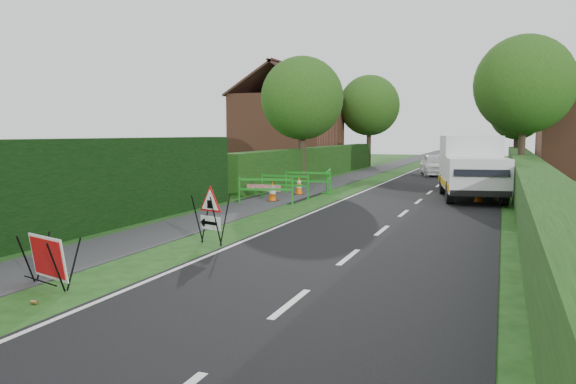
% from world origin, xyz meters
% --- Properties ---
extents(ground, '(120.00, 120.00, 0.00)m').
position_xyz_m(ground, '(0.00, 0.00, 0.00)').
color(ground, '#1A4112').
rests_on(ground, ground).
extents(road_surface, '(6.00, 90.00, 0.02)m').
position_xyz_m(road_surface, '(2.50, 35.00, 0.00)').
color(road_surface, black).
rests_on(road_surface, ground).
extents(footpath, '(2.00, 90.00, 0.02)m').
position_xyz_m(footpath, '(-3.00, 35.00, 0.01)').
color(footpath, '#2D2D30').
rests_on(footpath, ground).
extents(hedge_west_near, '(1.10, 18.00, 2.50)m').
position_xyz_m(hedge_west_near, '(-5.00, 0.00, 0.00)').
color(hedge_west_near, black).
rests_on(hedge_west_near, ground).
extents(hedge_west_far, '(1.00, 24.00, 1.80)m').
position_xyz_m(hedge_west_far, '(-5.00, 22.00, 0.00)').
color(hedge_west_far, '#14380F').
rests_on(hedge_west_far, ground).
extents(hedge_east, '(1.20, 50.00, 1.50)m').
position_xyz_m(hedge_east, '(6.50, 16.00, 0.00)').
color(hedge_east, '#14380F').
rests_on(hedge_east, ground).
extents(house_west, '(7.50, 7.40, 7.88)m').
position_xyz_m(house_west, '(-10.00, 30.00, 2.90)').
color(house_west, brown).
rests_on(house_west, ground).
extents(tree_nw, '(4.40, 4.40, 6.70)m').
position_xyz_m(tree_nw, '(-4.60, 18.00, 4.48)').
color(tree_nw, '#2D2116').
rests_on(tree_nw, ground).
extents(tree_ne, '(5.20, 5.20, 7.79)m').
position_xyz_m(tree_ne, '(6.40, 22.00, 5.17)').
color(tree_ne, '#2D2116').
rests_on(tree_ne, ground).
extents(tree_fw, '(4.80, 4.80, 7.24)m').
position_xyz_m(tree_fw, '(-4.60, 34.00, 4.83)').
color(tree_fw, '#2D2116').
rests_on(tree_fw, ground).
extents(tree_fe, '(4.20, 4.20, 6.33)m').
position_xyz_m(tree_fe, '(6.40, 38.00, 4.22)').
color(tree_fe, '#2D2116').
rests_on(tree_fe, ground).
extents(red_rect_sign, '(1.17, 0.91, 0.89)m').
position_xyz_m(red_rect_sign, '(-1.72, -3.07, 0.51)').
color(red_rect_sign, black).
rests_on(red_rect_sign, ground).
extents(triangle_sign, '(1.02, 1.02, 1.18)m').
position_xyz_m(triangle_sign, '(-0.94, 1.18, 0.82)').
color(triangle_sign, black).
rests_on(triangle_sign, ground).
extents(works_van, '(3.07, 5.85, 2.54)m').
position_xyz_m(works_van, '(4.30, 13.32, 1.35)').
color(works_van, silver).
rests_on(works_van, ground).
extents(traffic_cone_0, '(0.38, 0.38, 0.79)m').
position_xyz_m(traffic_cone_0, '(4.67, 12.06, 0.39)').
color(traffic_cone_0, black).
rests_on(traffic_cone_0, ground).
extents(traffic_cone_1, '(0.38, 0.38, 0.79)m').
position_xyz_m(traffic_cone_1, '(5.29, 14.27, 0.39)').
color(traffic_cone_1, black).
rests_on(traffic_cone_1, ground).
extents(traffic_cone_2, '(0.38, 0.38, 0.79)m').
position_xyz_m(traffic_cone_2, '(5.40, 15.26, 0.39)').
color(traffic_cone_2, black).
rests_on(traffic_cone_2, ground).
extents(traffic_cone_3, '(0.38, 0.38, 0.79)m').
position_xyz_m(traffic_cone_3, '(-2.82, 9.59, 0.39)').
color(traffic_cone_3, black).
rests_on(traffic_cone_3, ground).
extents(traffic_cone_4, '(0.38, 0.38, 0.79)m').
position_xyz_m(traffic_cone_4, '(-2.66, 12.17, 0.39)').
color(traffic_cone_4, black).
rests_on(traffic_cone_4, ground).
extents(ped_barrier_0, '(2.08, 0.87, 1.00)m').
position_xyz_m(ped_barrier_0, '(-2.74, 8.74, 0.63)').
color(ped_barrier_0, '#18851A').
rests_on(ped_barrier_0, ground).
extents(ped_barrier_1, '(2.06, 0.37, 1.00)m').
position_xyz_m(ped_barrier_1, '(-2.70, 10.59, 0.63)').
color(ped_barrier_1, '#18851A').
rests_on(ped_barrier_1, ground).
extents(ped_barrier_2, '(2.08, 0.50, 1.00)m').
position_xyz_m(ped_barrier_2, '(-2.43, 12.69, 0.63)').
color(ped_barrier_2, '#18851A').
rests_on(ped_barrier_2, ground).
extents(ped_barrier_3, '(0.78, 2.09, 1.00)m').
position_xyz_m(ped_barrier_3, '(-1.91, 14.03, 0.63)').
color(ped_barrier_3, '#18851A').
rests_on(ped_barrier_3, ground).
extents(redwhite_plank, '(1.50, 0.12, 0.25)m').
position_xyz_m(redwhite_plank, '(-3.51, 10.30, 0.00)').
color(redwhite_plank, red).
rests_on(redwhite_plank, ground).
extents(litter_can, '(0.12, 0.07, 0.07)m').
position_xyz_m(litter_can, '(-1.20, -3.91, 0.00)').
color(litter_can, '#BF7F4C').
rests_on(litter_can, ground).
extents(hatchback_car, '(2.53, 4.30, 1.37)m').
position_xyz_m(hatchback_car, '(1.54, 25.63, 0.69)').
color(hatchback_car, white).
rests_on(hatchback_car, ground).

